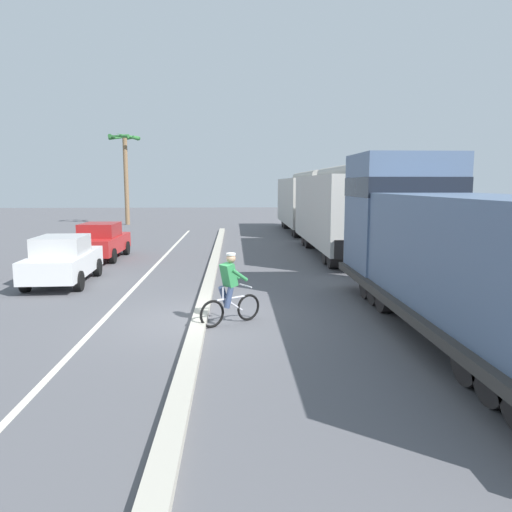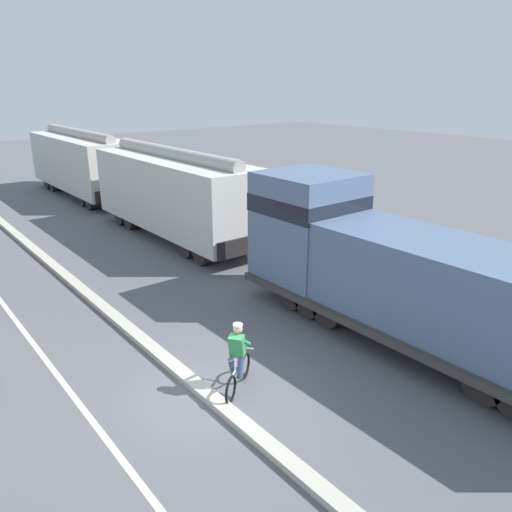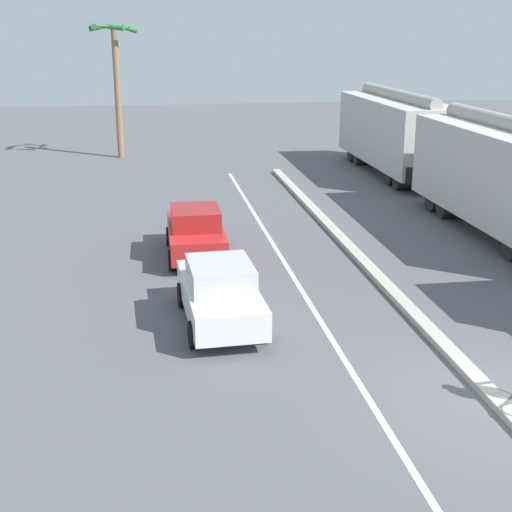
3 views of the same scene
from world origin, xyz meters
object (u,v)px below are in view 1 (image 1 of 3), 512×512
object	(u,v)px
cyclist	(230,291)
palm_tree_near	(125,157)
hopper_car_middle	(305,202)
parked_car_white	(63,260)
hopper_car_lead	(340,211)
locomotive	(453,252)
parked_car_red	(101,241)

from	to	relation	value
cyclist	palm_tree_near	world-z (taller)	palm_tree_near
hopper_car_middle	palm_tree_near	size ratio (longest dim) A/B	1.43
hopper_car_middle	parked_car_white	bearing A→B (deg)	-120.78
hopper_car_lead	palm_tree_near	world-z (taller)	palm_tree_near
parked_car_white	locomotive	bearing A→B (deg)	-28.40
hopper_car_lead	parked_car_red	bearing A→B (deg)	-175.87
hopper_car_lead	parked_car_white	size ratio (longest dim) A/B	2.48
cyclist	palm_tree_near	distance (m)	31.70
parked_car_white	cyclist	distance (m)	7.65
hopper_car_lead	parked_car_red	world-z (taller)	hopper_car_lead
locomotive	hopper_car_middle	xyz separation A→B (m)	(0.00, 23.76, 0.28)
hopper_car_middle	parked_car_red	distance (m)	16.54
locomotive	parked_car_white	bearing A→B (deg)	151.60
parked_car_red	cyclist	world-z (taller)	cyclist
locomotive	hopper_car_lead	bearing A→B (deg)	90.00
hopper_car_lead	hopper_car_middle	world-z (taller)	same
hopper_car_lead	palm_tree_near	xyz separation A→B (m)	(-13.77, 18.58, 3.41)
hopper_car_lead	parked_car_red	size ratio (longest dim) A/B	2.51
cyclist	parked_car_red	bearing A→B (deg)	118.40
palm_tree_near	hopper_car_lead	bearing A→B (deg)	-53.44
locomotive	hopper_car_lead	world-z (taller)	locomotive
hopper_car_middle	parked_car_red	xyz separation A→B (m)	(-10.90, -12.39, -1.26)
parked_car_red	palm_tree_near	size ratio (longest dim) A/B	0.57
hopper_car_middle	palm_tree_near	world-z (taller)	palm_tree_near
palm_tree_near	parked_car_white	bearing A→B (deg)	-82.98
parked_car_white	parked_car_red	world-z (taller)	same
locomotive	parked_car_white	xyz separation A→B (m)	(-10.70, 5.79, -0.98)
palm_tree_near	hopper_car_middle	bearing A→B (deg)	-26.86
hopper_car_middle	parked_car_white	distance (m)	20.95
locomotive	hopper_car_lead	size ratio (longest dim) A/B	1.10
parked_car_red	palm_tree_near	world-z (taller)	palm_tree_near
cyclist	hopper_car_lead	bearing A→B (deg)	66.27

